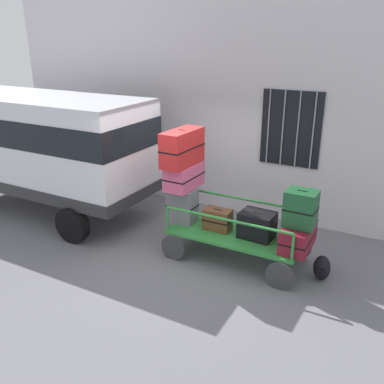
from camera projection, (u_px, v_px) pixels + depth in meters
name	position (u px, v px, depth m)	size (l,w,h in m)	color
ground_plane	(188.00, 252.00, 7.65)	(40.00, 40.00, 0.00)	slate
building_wall	(242.00, 99.00, 8.70)	(12.00, 0.38, 5.00)	silver
van	(43.00, 142.00, 8.93)	(4.90, 1.97, 2.57)	silver
luggage_cart	(236.00, 238.00, 7.29)	(2.39, 1.16, 0.51)	#2D8438
cart_railing	(238.00, 213.00, 7.12)	(2.27, 1.02, 0.47)	#2D8438
suitcase_left_bottom	(182.00, 205.00, 7.58)	(0.52, 0.36, 0.65)	slate
suitcase_left_middle	(184.00, 176.00, 7.45)	(0.45, 0.81, 0.45)	#CC4C72
suitcase_left_top	(182.00, 148.00, 7.21)	(0.43, 0.94, 0.62)	#B21E1E
suitcase_midleft_bottom	(218.00, 220.00, 7.31)	(0.49, 0.30, 0.38)	brown
suitcase_center_bottom	(257.00, 225.00, 7.02)	(0.60, 0.47, 0.45)	black
suitcase_midright_bottom	(298.00, 237.00, 6.68)	(0.44, 0.82, 0.40)	maroon
suitcase_midright_middle	(301.00, 208.00, 6.50)	(0.49, 0.41, 0.59)	#194C28
backpack	(322.00, 268.00, 6.70)	(0.27, 0.22, 0.44)	black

